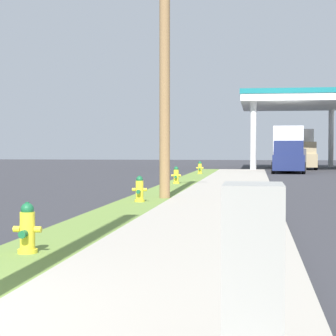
{
  "coord_description": "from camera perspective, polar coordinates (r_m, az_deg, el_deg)",
  "views": [
    {
      "loc": [
        3.97,
        -4.61,
        1.65
      ],
      "look_at": [
        0.96,
        16.5,
        0.96
      ],
      "focal_mm": 66.0,
      "sensor_mm": 36.0,
      "label": 1
    }
  ],
  "objects": [
    {
      "name": "fire_hydrant_nearest",
      "position": [
        9.25,
        -12.87,
        -5.68
      ],
      "size": [
        0.42,
        0.37,
        0.74
      ],
      "color": "yellow",
      "rests_on": "grass_verge"
    },
    {
      "name": "fire_hydrant_second",
      "position": [
        17.53,
        -2.65,
        -2.08
      ],
      "size": [
        0.42,
        0.38,
        0.74
      ],
      "color": "yellow",
      "rests_on": "grass_verge"
    },
    {
      "name": "fire_hydrant_third",
      "position": [
        26.39,
        0.76,
        -0.75
      ],
      "size": [
        0.42,
        0.37,
        0.74
      ],
      "color": "yellow",
      "rests_on": "grass_verge"
    },
    {
      "name": "fire_hydrant_fourth",
      "position": [
        36.47,
        2.97,
        -0.03
      ],
      "size": [
        0.42,
        0.37,
        0.74
      ],
      "color": "yellow",
      "rests_on": "grass_verge"
    },
    {
      "name": "utility_pole_midground",
      "position": [
        19.09,
        -0.31,
        11.56
      ],
      "size": [
        1.36,
        0.57,
        9.32
      ],
      "color": "#937047",
      "rests_on": "grass_verge"
    },
    {
      "name": "utility_cabinet",
      "position": [
        4.4,
        7.85,
        -10.39
      ],
      "size": [
        0.48,
        0.63,
        1.29
      ],
      "color": "slate",
      "rests_on": "sidewalk_slab"
    },
    {
      "name": "car_black_by_near_pump",
      "position": [
        52.84,
        10.9,
        0.83
      ],
      "size": [
        2.01,
        4.53,
        1.57
      ],
      "color": "black",
      "rests_on": "ground"
    },
    {
      "name": "car_teal_by_far_pump",
      "position": [
        56.37,
        11.38,
        0.89
      ],
      "size": [
        2.04,
        4.54,
        1.57
      ],
      "color": "#197075",
      "rests_on": "ground"
    },
    {
      "name": "truck_tan_at_forecourt",
      "position": [
        49.78,
        11.98,
        1.64
      ],
      "size": [
        2.41,
        6.49,
        3.11
      ],
      "color": "tan",
      "rests_on": "ground"
    },
    {
      "name": "truck_navy_on_apron",
      "position": [
        42.53,
        11.03,
        1.61
      ],
      "size": [
        2.37,
        6.48,
        3.11
      ],
      "color": "navy",
      "rests_on": "ground"
    }
  ]
}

